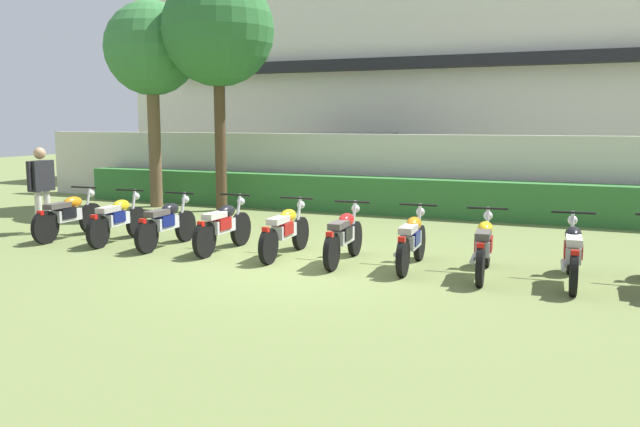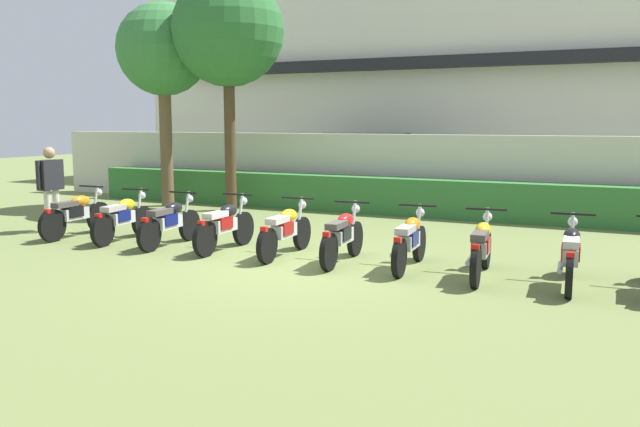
% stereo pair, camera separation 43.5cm
% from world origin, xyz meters
% --- Properties ---
extents(ground, '(60.00, 60.00, 0.00)m').
position_xyz_m(ground, '(0.00, 0.00, 0.00)').
color(ground, olive).
extents(building, '(24.22, 6.50, 7.64)m').
position_xyz_m(building, '(0.00, 14.60, 3.82)').
color(building, silver).
rests_on(building, ground).
extents(compound_wall, '(23.01, 0.30, 1.91)m').
position_xyz_m(compound_wall, '(0.00, 6.90, 0.96)').
color(compound_wall, beige).
rests_on(compound_wall, ground).
extents(hedge_row, '(18.40, 0.70, 0.89)m').
position_xyz_m(hedge_row, '(0.00, 6.20, 0.44)').
color(hedge_row, '#337033').
rests_on(hedge_row, ground).
extents(parked_car, '(4.72, 2.61, 1.89)m').
position_xyz_m(parked_car, '(-2.49, 9.25, 0.94)').
color(parked_car, black).
rests_on(parked_car, ground).
extents(tree_near_inspector, '(2.39, 2.39, 5.28)m').
position_xyz_m(tree_near_inspector, '(-6.50, 5.14, 4.02)').
color(tree_near_inspector, brown).
rests_on(tree_near_inspector, ground).
extents(tree_far_side, '(2.75, 2.75, 5.82)m').
position_xyz_m(tree_far_side, '(-4.50, 5.13, 4.41)').
color(tree_far_side, '#4C3823').
rests_on(tree_far_side, ground).
extents(motorcycle_in_row_0, '(0.60, 1.85, 0.97)m').
position_xyz_m(motorcycle_in_row_0, '(-5.09, 0.54, 0.45)').
color(motorcycle_in_row_0, black).
rests_on(motorcycle_in_row_0, ground).
extents(motorcycle_in_row_1, '(0.60, 1.81, 0.95)m').
position_xyz_m(motorcycle_in_row_1, '(-3.94, 0.57, 0.45)').
color(motorcycle_in_row_1, black).
rests_on(motorcycle_in_row_1, ground).
extents(motorcycle_in_row_2, '(0.60, 1.80, 0.95)m').
position_xyz_m(motorcycle_in_row_2, '(-2.83, 0.54, 0.44)').
color(motorcycle_in_row_2, black).
rests_on(motorcycle_in_row_2, ground).
extents(motorcycle_in_row_3, '(0.60, 1.81, 0.96)m').
position_xyz_m(motorcycle_in_row_3, '(-1.70, 0.61, 0.45)').
color(motorcycle_in_row_3, black).
rests_on(motorcycle_in_row_3, ground).
extents(motorcycle_in_row_4, '(0.60, 1.89, 0.95)m').
position_xyz_m(motorcycle_in_row_4, '(-0.53, 0.65, 0.44)').
color(motorcycle_in_row_4, black).
rests_on(motorcycle_in_row_4, ground).
extents(motorcycle_in_row_5, '(0.60, 1.81, 0.95)m').
position_xyz_m(motorcycle_in_row_5, '(0.55, 0.56, 0.44)').
color(motorcycle_in_row_5, black).
rests_on(motorcycle_in_row_5, ground).
extents(motorcycle_in_row_6, '(0.60, 1.81, 0.94)m').
position_xyz_m(motorcycle_in_row_6, '(1.65, 0.61, 0.44)').
color(motorcycle_in_row_6, black).
rests_on(motorcycle_in_row_6, ground).
extents(motorcycle_in_row_7, '(0.60, 1.89, 0.95)m').
position_xyz_m(motorcycle_in_row_7, '(2.75, 0.51, 0.45)').
color(motorcycle_in_row_7, black).
rests_on(motorcycle_in_row_7, ground).
extents(motorcycle_in_row_8, '(0.60, 1.92, 0.95)m').
position_xyz_m(motorcycle_in_row_8, '(3.96, 0.51, 0.44)').
color(motorcycle_in_row_8, black).
rests_on(motorcycle_in_row_8, ground).
extents(inspector_person, '(0.23, 0.69, 1.72)m').
position_xyz_m(inspector_person, '(-6.01, 0.81, 1.03)').
color(inspector_person, silver).
rests_on(inspector_person, ground).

